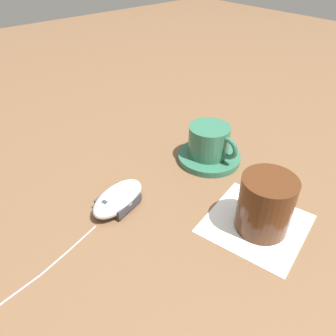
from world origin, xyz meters
name	(u,v)px	position (x,y,z in m)	size (l,w,h in m)	color
ground_plane	(211,199)	(0.00, 0.00, 0.00)	(3.00, 3.00, 0.00)	brown
saucer	(209,157)	(0.09, -0.09, 0.01)	(0.13, 0.13, 0.01)	#2D664C
coffee_cup	(210,141)	(0.09, -0.09, 0.04)	(0.11, 0.08, 0.06)	#2D664C
computer_mouse	(118,198)	(0.09, 0.13, 0.02)	(0.08, 0.12, 0.04)	silver
mouse_cable	(24,289)	(0.04, 0.32, 0.00)	(0.10, 0.25, 0.00)	gray
napkin_under_glass	(256,223)	(-0.09, -0.01, 0.00)	(0.15, 0.15, 0.00)	white
drinking_glass	(265,204)	(-0.10, -0.01, 0.05)	(0.08, 0.08, 0.09)	#4C2814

